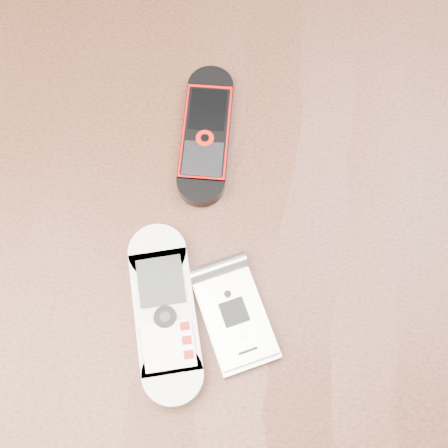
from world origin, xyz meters
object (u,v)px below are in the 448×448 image
Objects in this scene: table at (219,262)px; nokia_black_red at (206,134)px; nokia_white at (165,312)px; motorola_razr at (235,317)px.

nokia_black_red is (-0.02, 0.09, 0.11)m from table.
table is 0.15m from nokia_white.
table is 8.33× the size of nokia_black_red.
nokia_black_red and motorola_razr have the same top height.
nokia_black_red is 1.45× the size of motorola_razr.
table is 0.15m from nokia_black_red.
motorola_razr is at bearing -73.49° from table.
nokia_black_red is 0.18m from motorola_razr.
nokia_white reaches higher than nokia_black_red.
nokia_white is at bearing 157.12° from motorola_razr.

